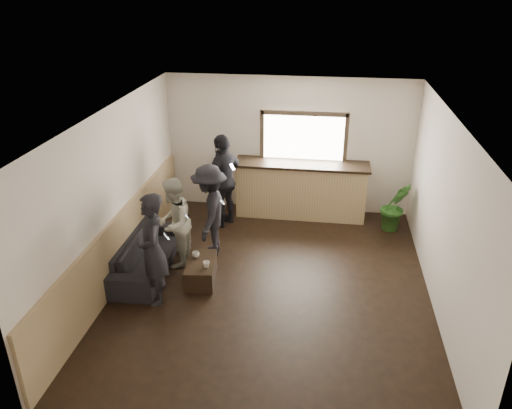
% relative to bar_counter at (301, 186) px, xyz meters
% --- Properties ---
extents(ground, '(5.00, 6.00, 0.01)m').
position_rel_bar_counter_xyz_m(ground, '(-0.30, -2.70, -0.64)').
color(ground, black).
extents(room_shell, '(5.01, 6.01, 2.80)m').
position_rel_bar_counter_xyz_m(room_shell, '(-1.04, -2.70, 0.83)').
color(room_shell, silver).
rests_on(room_shell, ground).
extents(bar_counter, '(2.70, 0.68, 2.13)m').
position_rel_bar_counter_xyz_m(bar_counter, '(0.00, 0.00, 0.00)').
color(bar_counter, tan).
rests_on(bar_counter, ground).
extents(sofa, '(0.87, 2.05, 0.59)m').
position_rel_bar_counter_xyz_m(sofa, '(-2.45, -2.51, -0.35)').
color(sofa, black).
rests_on(sofa, ground).
extents(coffee_table, '(0.54, 0.86, 0.36)m').
position_rel_bar_counter_xyz_m(coffee_table, '(-1.45, -2.72, -0.46)').
color(coffee_table, black).
rests_on(coffee_table, ground).
extents(cup_a, '(0.15, 0.15, 0.09)m').
position_rel_bar_counter_xyz_m(cup_a, '(-1.56, -2.59, -0.23)').
color(cup_a, silver).
rests_on(cup_a, coffee_table).
extents(cup_b, '(0.15, 0.15, 0.10)m').
position_rel_bar_counter_xyz_m(cup_b, '(-1.31, -2.87, -0.23)').
color(cup_b, silver).
rests_on(cup_b, coffee_table).
extents(potted_plant, '(0.64, 0.56, 1.00)m').
position_rel_bar_counter_xyz_m(potted_plant, '(1.85, -0.41, -0.14)').
color(potted_plant, '#2D6623').
rests_on(potted_plant, ground).
extents(person_a, '(0.64, 0.76, 1.77)m').
position_rel_bar_counter_xyz_m(person_a, '(-2.00, -3.32, 0.24)').
color(person_a, black).
rests_on(person_a, ground).
extents(person_b, '(0.60, 0.77, 1.57)m').
position_rel_bar_counter_xyz_m(person_b, '(-2.00, -2.24, 0.14)').
color(person_b, '#BBBBA9').
rests_on(person_b, ground).
extents(person_c, '(0.71, 1.13, 1.67)m').
position_rel_bar_counter_xyz_m(person_c, '(-1.48, -1.81, 0.20)').
color(person_c, black).
rests_on(person_c, ground).
extents(person_d, '(0.92, 1.18, 1.87)m').
position_rel_bar_counter_xyz_m(person_d, '(-1.47, -0.64, 0.29)').
color(person_d, black).
rests_on(person_d, ground).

